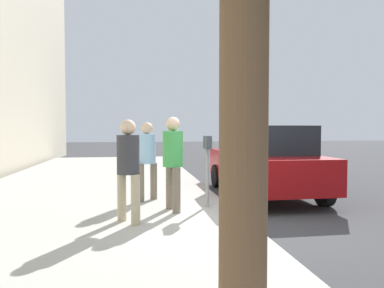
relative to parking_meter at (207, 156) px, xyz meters
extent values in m
plane|color=#38383A|center=(-1.05, -0.46, -1.17)|extent=(80.00, 80.00, 0.00)
cube|color=#A8A59E|center=(-1.05, 2.54, -1.09)|extent=(28.00, 6.00, 0.15)
cylinder|color=gray|center=(0.00, 0.00, -0.44)|extent=(0.07, 0.07, 1.15)
cube|color=#383D42|center=(-0.10, 0.00, 0.26)|extent=(0.16, 0.11, 0.26)
cube|color=#383D42|center=(0.10, 0.00, 0.26)|extent=(0.16, 0.11, 0.26)
cube|color=#268C33|center=(-0.10, -0.06, 0.28)|extent=(0.10, 0.01, 0.10)
cube|color=#268C33|center=(0.10, -0.06, 0.28)|extent=(0.10, 0.01, 0.10)
cylinder|color=#726656|center=(-0.06, 0.75, -0.60)|extent=(0.15, 0.15, 0.84)
cylinder|color=#726656|center=(-0.44, 0.67, -0.60)|extent=(0.15, 0.15, 0.84)
cylinder|color=green|center=(-0.25, 0.71, 0.16)|extent=(0.39, 0.39, 0.67)
sphere|color=beige|center=(-0.25, 0.71, 0.62)|extent=(0.26, 0.26, 0.26)
cylinder|color=tan|center=(-0.84, 1.64, -0.61)|extent=(0.15, 0.15, 0.81)
cylinder|color=tan|center=(-1.13, 1.41, -0.61)|extent=(0.15, 0.15, 0.81)
cylinder|color=#333338|center=(-0.98, 1.53, 0.11)|extent=(0.37, 0.37, 0.64)
sphere|color=beige|center=(-0.98, 1.53, 0.56)|extent=(0.25, 0.25, 0.25)
cylinder|color=#726656|center=(0.93, 1.01, -0.62)|extent=(0.15, 0.15, 0.80)
cylinder|color=#726656|center=(0.70, 1.30, -0.62)|extent=(0.15, 0.15, 0.80)
cylinder|color=#8CB7E0|center=(0.81, 1.16, 0.10)|extent=(0.37, 0.37, 0.63)
sphere|color=beige|center=(0.81, 1.16, 0.55)|extent=(0.25, 0.25, 0.25)
cube|color=maroon|center=(1.74, -1.81, -0.46)|extent=(4.40, 1.84, 0.76)
cube|color=black|center=(1.54, -1.81, 0.26)|extent=(2.20, 1.69, 0.68)
cylinder|color=black|center=(3.17, -0.94, -0.84)|extent=(0.66, 0.22, 0.66)
cylinder|color=black|center=(3.17, -2.68, -0.84)|extent=(0.66, 0.22, 0.66)
cylinder|color=black|center=(0.31, -0.94, -0.84)|extent=(0.66, 0.22, 0.66)
cylinder|color=black|center=(0.31, -2.69, -0.84)|extent=(0.66, 0.22, 0.66)
cylinder|color=brown|center=(-4.67, 0.72, 0.52)|extent=(0.32, 0.32, 3.07)
camera|label=1|loc=(-6.93, 1.42, 0.54)|focal=33.53mm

